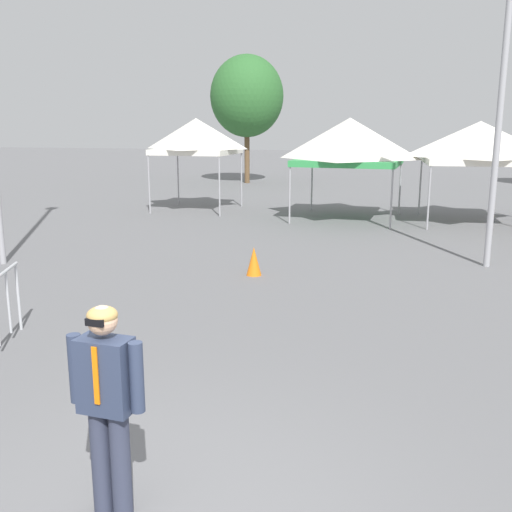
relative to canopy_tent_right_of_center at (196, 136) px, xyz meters
name	(u,v)px	position (x,y,z in m)	size (l,w,h in m)	color
canopy_tent_right_of_center	(196,136)	(0.00, 0.00, 0.00)	(2.85, 2.85, 3.35)	#9E9EA3
canopy_tent_behind_left	(349,141)	(5.64, -0.86, -0.13)	(3.58, 3.58, 3.34)	#9E9EA3
canopy_tent_behind_center	(479,142)	(9.70, -0.73, -0.13)	(3.49, 3.49, 3.23)	#9E9EA3
person_foreground	(107,397)	(5.17, -16.80, -1.67)	(0.65, 0.27, 1.78)	#33384C
light_pole_near_lift	(505,55)	(9.30, -6.98, 1.83)	(0.36, 0.36, 7.95)	#9E9EA3
tree_behind_tents_left	(247,96)	(-0.83, 10.53, 1.90)	(3.91, 3.91, 6.77)	brown
traffic_cone_lot_center	(254,261)	(4.41, -8.99, -2.40)	(0.32, 0.32, 0.61)	orange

